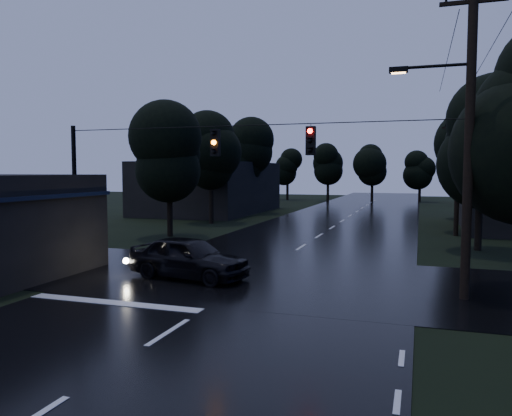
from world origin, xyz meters
The scene contains 14 objects.
main_road centered at (0.00, 30.00, 0.00)m, with size 12.00×120.00×0.02m, color black.
cross_street centered at (0.00, 12.00, 0.00)m, with size 60.00×9.00×0.02m, color black.
building_far_left centered at (-14.00, 40.00, 2.50)m, with size 10.00×16.00×5.00m, color black.
utility_pole_main centered at (7.41, 11.00, 5.26)m, with size 3.50×0.30×10.00m.
utility_pole_far centered at (8.30, 28.00, 3.88)m, with size 2.00×0.30×7.50m.
anchor_pole_left centered at (-7.50, 11.00, 3.00)m, with size 0.18×0.18×6.00m, color black.
span_signals centered at (0.56, 10.99, 5.24)m, with size 15.00×0.37×1.12m.
tree_left_a centered at (-9.00, 22.00, 5.24)m, with size 3.92×3.92×8.26m.
tree_left_b centered at (-9.60, 30.00, 5.62)m, with size 4.20×4.20×8.85m.
tree_left_c centered at (-10.20, 40.00, 5.99)m, with size 4.48×4.48×9.44m.
tree_right_a centered at (9.00, 22.00, 5.62)m, with size 4.20×4.20×8.85m.
tree_right_b centered at (9.60, 30.00, 5.99)m, with size 4.48×4.48×9.44m.
tree_right_c centered at (10.20, 40.00, 6.37)m, with size 4.76×4.76×10.03m.
car centered at (-2.36, 11.06, 0.82)m, with size 1.95×4.84×1.65m, color black.
Camera 1 is at (6.06, -6.20, 4.15)m, focal length 35.00 mm.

